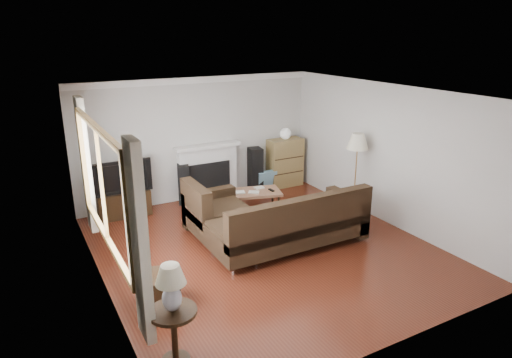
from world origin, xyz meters
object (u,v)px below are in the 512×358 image
bookshelf (285,163)px  side_table (174,336)px  tv_stand (123,203)px  floor_lamp (355,175)px  sectional_sofa (289,221)px  coffee_table (252,202)px

bookshelf → side_table: 6.00m
tv_stand → floor_lamp: bearing=-27.7°
sectional_sofa → coffee_table: sectional_sofa is taller
tv_stand → side_table: (-0.49, -4.33, 0.07)m
bookshelf → sectional_sofa: bearing=-121.1°
side_table → floor_lamp: bearing=27.7°
bookshelf → tv_stand: bearing=-179.5°
tv_stand → bookshelf: 3.64m
coffee_table → side_table: size_ratio=1.73×
side_table → bookshelf: bearing=46.6°
tv_stand → bookshelf: (3.63, 0.03, 0.29)m
bookshelf → side_table: size_ratio=1.70×
tv_stand → side_table: bearing=-96.4°
coffee_table → floor_lamp: (1.66, -1.02, 0.57)m
sectional_sofa → tv_stand: bearing=127.8°
tv_stand → sectional_sofa: sectional_sofa is taller
side_table → sectional_sofa: bearing=34.2°
bookshelf → floor_lamp: bearing=-83.0°
tv_stand → side_table: 4.36m
side_table → coffee_table: bearing=50.7°
tv_stand → bookshelf: bookshelf is taller
sectional_sofa → coffee_table: size_ratio=2.56×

